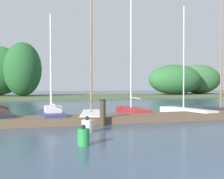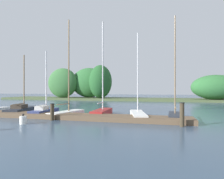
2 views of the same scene
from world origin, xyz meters
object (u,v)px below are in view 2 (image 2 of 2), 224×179
(sailboat_1, at_px, (23,109))
(sailboat_4, at_px, (102,110))
(sailboat_3, at_px, (68,111))
(mooring_piling_2, at_px, (182,114))
(sailboat_2, at_px, (45,111))
(sailboat_5, at_px, (138,114))
(sailboat_6, at_px, (175,114))
(channel_buoy_1, at_px, (23,120))
(mooring_piling_1, at_px, (52,112))

(sailboat_1, relative_size, sailboat_4, 0.68)
(sailboat_3, distance_m, mooring_piling_2, 9.29)
(sailboat_1, relative_size, sailboat_2, 0.98)
(sailboat_1, xyz_separation_m, sailboat_5, (10.94, -0.35, -0.07))
(sailboat_4, bearing_deg, sailboat_1, 93.02)
(sailboat_2, height_order, sailboat_6, sailboat_6)
(sailboat_6, distance_m, mooring_piling_2, 3.13)
(sailboat_2, bearing_deg, sailboat_6, -90.98)
(sailboat_4, height_order, mooring_piling_2, sailboat_4)
(sailboat_5, relative_size, channel_buoy_1, 10.16)
(sailboat_5, relative_size, mooring_piling_1, 5.50)
(sailboat_1, xyz_separation_m, channel_buoy_1, (3.98, -4.78, -0.09))
(sailboat_2, distance_m, channel_buoy_1, 4.28)
(sailboat_2, xyz_separation_m, sailboat_5, (8.10, 0.31, -0.09))
(mooring_piling_1, xyz_separation_m, channel_buoy_1, (-1.06, -1.71, -0.35))
(sailboat_4, xyz_separation_m, sailboat_5, (3.19, -0.85, -0.14))
(sailboat_2, height_order, sailboat_4, sailboat_4)
(sailboat_1, relative_size, channel_buoy_1, 8.40)
(sailboat_5, height_order, sailboat_6, sailboat_6)
(sailboat_5, bearing_deg, sailboat_3, 79.90)
(mooring_piling_1, distance_m, mooring_piling_2, 8.87)
(sailboat_4, relative_size, mooring_piling_1, 6.69)
(sailboat_2, distance_m, sailboat_6, 10.93)
(channel_buoy_1, bearing_deg, sailboat_6, 25.45)
(sailboat_3, xyz_separation_m, sailboat_5, (5.94, 0.23, -0.14))
(sailboat_2, xyz_separation_m, channel_buoy_1, (1.14, -4.13, -0.10))
(sailboat_1, xyz_separation_m, sailboat_2, (2.84, -0.65, 0.02))
(mooring_piling_2, bearing_deg, sailboat_2, 166.89)
(sailboat_6, bearing_deg, sailboat_3, 96.67)
(channel_buoy_1, bearing_deg, sailboat_1, 129.74)
(sailboat_2, height_order, mooring_piling_1, sailboat_2)
(sailboat_2, bearing_deg, sailboat_5, -91.58)
(sailboat_4, bearing_deg, mooring_piling_2, -122.01)
(sailboat_5, relative_size, sailboat_6, 0.85)
(sailboat_3, height_order, sailboat_6, sailboat_3)
(sailboat_3, relative_size, mooring_piling_1, 6.74)
(sailboat_1, relative_size, sailboat_6, 0.70)
(channel_buoy_1, bearing_deg, sailboat_4, 54.47)
(sailboat_6, bearing_deg, mooring_piling_2, -173.69)
(sailboat_1, height_order, sailboat_3, sailboat_3)
(sailboat_4, height_order, channel_buoy_1, sailboat_4)
(sailboat_4, xyz_separation_m, channel_buoy_1, (-3.78, -5.29, -0.16))
(mooring_piling_2, relative_size, channel_buoy_1, 2.20)
(sailboat_1, xyz_separation_m, mooring_piling_1, (5.03, -3.07, 0.26))
(mooring_piling_1, xyz_separation_m, mooring_piling_2, (8.87, -0.16, 0.12))
(sailboat_1, distance_m, sailboat_3, 5.03)
(sailboat_4, distance_m, channel_buoy_1, 6.50)
(sailboat_1, distance_m, channel_buoy_1, 6.22)
(sailboat_3, relative_size, sailboat_6, 1.04)
(sailboat_3, height_order, channel_buoy_1, sailboat_3)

